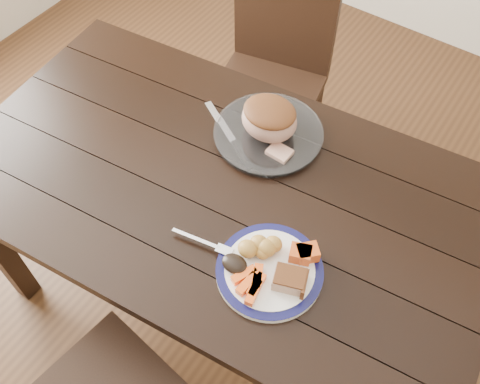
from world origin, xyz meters
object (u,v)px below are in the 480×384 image
Objects in this scene: serving_platter at (268,134)px; fork at (207,243)px; pork_slice at (290,280)px; roast_joint at (269,120)px; chair_far at (273,68)px; dining_table at (222,203)px; dinner_plate at (269,271)px; carving_knife at (237,147)px.

fork is at bearing -79.38° from serving_platter.
serving_platter is at bearing 128.77° from pork_slice.
fork is 0.44m from roast_joint.
pork_slice is (0.61, -0.90, 0.26)m from chair_far.
roast_joint is (0.01, 0.24, 0.17)m from dining_table.
dining_table is at bearing 149.42° from dinner_plate.
dinner_plate is at bearing -30.58° from dining_table.
pork_slice is at bearing -26.36° from dining_table.
serving_platter is at bearing 107.81° from chair_far.
dinner_plate is (0.55, -0.90, 0.23)m from chair_far.
dining_table is 20.69× the size of pork_slice.
fork is at bearing -79.38° from roast_joint.
serving_platter is 4.08× the size of pork_slice.
carving_knife is at bearing 136.37° from dinner_plate.
dinner_plate is (0.27, -0.16, 0.10)m from dining_table.
serving_platter is 0.44m from fork.
fork is at bearing -173.72° from pork_slice.
dining_table is 0.39m from pork_slice.
roast_joint reaches higher than fork.
chair_far is 1.03m from fork.
dining_table is 0.24m from fork.
roast_joint is at bearing 107.81° from chair_far.
roast_joint is 0.61× the size of carving_knife.
fork is (0.09, -0.19, 0.11)m from dining_table.
serving_platter is 0.52m from pork_slice.
chair_far reaches higher than pork_slice.
roast_joint is (-0.32, 0.40, 0.04)m from pork_slice.
pork_slice is (0.32, -0.40, 0.03)m from serving_platter.
dinner_plate is at bearing -0.29° from fork.
chair_far reaches higher than carving_knife.
chair_far is at bearing 119.96° from roast_joint.
roast_joint reaches higher than dinner_plate.
pork_slice reaches higher than fork.
pork_slice is at bearing -9.41° from carving_knife.
chair_far is 5.31× the size of roast_joint.
pork_slice is (0.06, -0.01, 0.03)m from dinner_plate.
pork_slice is at bearing -4.76° from dinner_plate.
dining_table is 0.33m from dinner_plate.
roast_joint is 0.13m from carving_knife.
dinner_plate is at bearing -56.73° from serving_platter.
serving_platter is at bearing 90.29° from fork.
pork_slice is at bearing -4.05° from fork.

